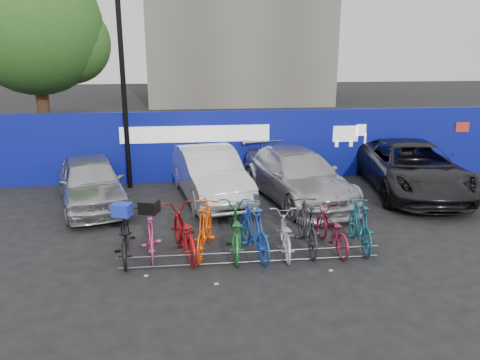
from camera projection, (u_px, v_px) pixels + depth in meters
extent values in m
plane|color=black|center=(248.00, 252.00, 10.59)|extent=(100.00, 100.00, 0.00)
cube|color=navy|center=(225.00, 146.00, 15.98)|extent=(22.00, 0.15, 2.40)
cube|color=white|center=(196.00, 134.00, 15.65)|extent=(5.00, 0.02, 0.55)
cube|color=white|center=(346.00, 134.00, 16.25)|extent=(1.20, 0.02, 0.90)
cube|color=red|center=(462.00, 127.00, 16.68)|extent=(0.50, 0.02, 0.35)
cylinder|color=#382314|center=(44.00, 110.00, 18.82)|extent=(0.50, 0.50, 4.00)
sphere|color=#224A17|center=(34.00, 27.00, 17.93)|extent=(5.20, 5.20, 5.20)
sphere|color=#224A17|center=(70.00, 43.00, 18.52)|extent=(3.20, 3.20, 3.20)
cylinder|color=black|center=(124.00, 96.00, 14.56)|extent=(0.16, 0.16, 6.00)
cylinder|color=#595B60|center=(251.00, 252.00, 9.94)|extent=(5.60, 0.03, 0.03)
cylinder|color=#595B60|center=(251.00, 262.00, 10.00)|extent=(5.60, 0.03, 0.03)
cylinder|color=#595B60|center=(127.00, 264.00, 9.69)|extent=(0.03, 0.03, 0.28)
cylinder|color=#595B60|center=(190.00, 261.00, 9.83)|extent=(0.03, 0.03, 0.28)
cylinder|color=#595B60|center=(251.00, 258.00, 9.97)|extent=(0.03, 0.03, 0.28)
cylinder|color=#595B60|center=(311.00, 255.00, 10.12)|extent=(0.03, 0.03, 0.28)
cylinder|color=#595B60|center=(369.00, 252.00, 10.26)|extent=(0.03, 0.03, 0.28)
imported|color=#A8A9AD|center=(91.00, 182.00, 13.44)|extent=(2.86, 4.58, 1.46)
imported|color=silver|center=(209.00, 174.00, 14.14)|extent=(2.48, 4.87, 1.53)
imported|color=#AFAFB4|center=(297.00, 175.00, 14.05)|extent=(3.18, 5.45, 1.48)
imported|color=black|center=(412.00, 168.00, 14.77)|extent=(3.34, 5.97, 1.58)
imported|color=black|center=(124.00, 237.00, 10.16)|extent=(0.87, 1.93, 0.98)
imported|color=#EC4795|center=(151.00, 234.00, 10.28)|extent=(0.64, 1.71, 1.01)
imported|color=#AD0C11|center=(183.00, 232.00, 10.34)|extent=(1.14, 2.14, 1.07)
imported|color=#F7520C|center=(205.00, 228.00, 10.39)|extent=(0.93, 2.02, 1.17)
imported|color=#1E6B2D|center=(235.00, 229.00, 10.45)|extent=(0.88, 2.12, 1.09)
imported|color=#1745B4|center=(254.00, 229.00, 10.32)|extent=(0.92, 2.05, 1.19)
imported|color=#B8BCC0|center=(285.00, 234.00, 10.42)|extent=(0.77, 1.79, 0.91)
imported|color=#29292C|center=(307.00, 225.00, 10.59)|extent=(0.60, 1.93, 1.15)
imported|color=maroon|center=(331.00, 230.00, 10.63)|extent=(0.81, 1.84, 0.94)
imported|color=#135268|center=(360.00, 225.00, 10.69)|extent=(0.67, 1.86, 1.10)
cube|color=#1D31C0|center=(122.00, 210.00, 9.99)|extent=(0.46, 0.40, 0.28)
cube|color=black|center=(149.00, 207.00, 10.10)|extent=(0.48, 0.45, 0.28)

